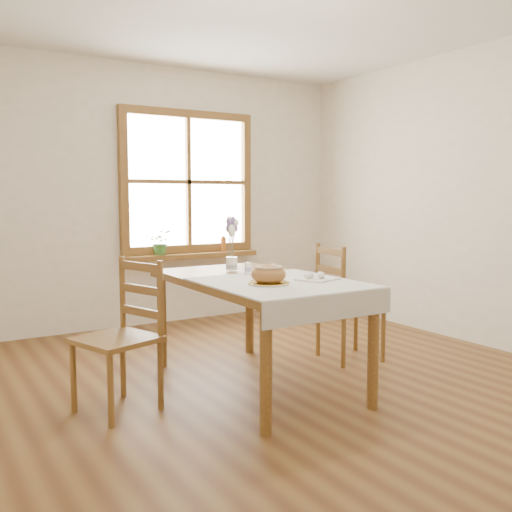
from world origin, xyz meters
The scene contains 18 objects.
ground centered at (0.00, 0.00, 0.00)m, with size 5.00×5.00×0.00m, color brown.
room_walls centered at (0.00, 0.00, 1.71)m, with size 4.60×5.10×2.65m.
window centered at (0.50, 2.47, 1.45)m, with size 1.46×0.08×1.46m.
window_sill centered at (0.50, 2.40, 0.69)m, with size 1.46×0.20×0.05m.
dining_table centered at (0.00, 0.30, 0.66)m, with size 0.90×1.60×0.75m.
table_linen centered at (0.00, 0.00, 0.76)m, with size 0.91×0.99×0.01m, color silver.
chair_left centered at (-0.97, 0.33, 0.46)m, with size 0.43×0.45×0.92m, color olive, non-canonical shape.
chair_right centered at (0.98, 0.45, 0.46)m, with size 0.43×0.45×0.93m, color olive, non-canonical shape.
bread_plate centered at (-0.11, -0.04, 0.77)m, with size 0.25×0.25×0.01m, color white.
bread_loaf centered at (-0.11, -0.04, 0.83)m, with size 0.22×0.22×0.12m, color #AD703D.
egg_napkin centered at (0.26, -0.04, 0.77)m, with size 0.24×0.21×0.01m, color silver.
eggs centered at (0.26, -0.04, 0.79)m, with size 0.19×0.17×0.04m, color silver, non-canonical shape.
salt_shaker centered at (0.00, 0.41, 0.81)m, with size 0.05×0.05×0.09m, color white.
pepper_shaker centered at (0.12, 0.27, 0.80)m, with size 0.05×0.05×0.09m, color white.
flower_vase centered at (0.03, 0.70, 0.80)m, with size 0.09×0.09×0.10m, color white.
lavender_bouquet centered at (0.03, 0.70, 0.99)m, with size 0.15×0.15×0.29m, color #72579B, non-canonical shape.
potted_plant centered at (0.16, 2.40, 0.81)m, with size 0.23×0.25×0.20m, color #3C7830.
amber_bottle centered at (0.87, 2.40, 0.80)m, with size 0.06×0.06×0.17m, color #A75A1E.
Camera 1 is at (-2.00, -2.97, 1.30)m, focal length 40.00 mm.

